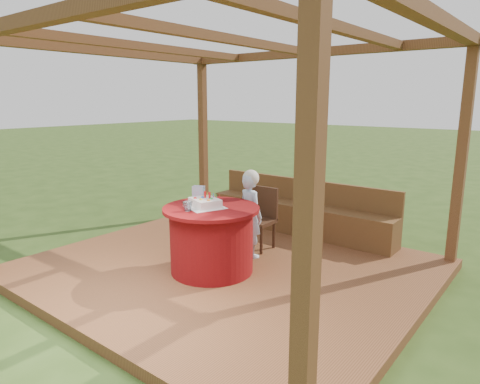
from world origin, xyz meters
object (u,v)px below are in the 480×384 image
object	(u,v)px
elderly_woman	(251,212)
gift_bag	(199,194)
bench	(299,215)
birthday_cake	(205,203)
chair	(261,216)
drinking_glass	(188,206)
table	(212,239)

from	to	relation	value
elderly_woman	gift_bag	bearing A→B (deg)	-120.96
bench	birthday_cake	size ratio (longest dim) A/B	5.95
gift_bag	bench	bearing A→B (deg)	57.78
chair	elderly_woman	world-z (taller)	elderly_woman
bench	elderly_woman	bearing A→B (deg)	-88.75
gift_bag	drinking_glass	xyz separation A→B (m)	(0.20, -0.39, -0.05)
table	birthday_cake	distance (m)	0.44
elderly_woman	drinking_glass	size ratio (longest dim) A/B	9.96
elderly_woman	drinking_glass	distance (m)	1.02
table	chair	xyz separation A→B (m)	(-0.02, 1.04, 0.05)
table	chair	world-z (taller)	chair
table	elderly_woman	xyz separation A→B (m)	(0.06, 0.69, 0.19)
table	birthday_cake	world-z (taller)	birthday_cake
bench	chair	xyz separation A→B (m)	(-0.06, -0.93, 0.18)
chair	elderly_woman	distance (m)	0.39
elderly_woman	bench	bearing A→B (deg)	91.25
bench	chair	bearing A→B (deg)	-93.42
drinking_glass	bench	bearing A→B (deg)	86.90
bench	elderly_woman	distance (m)	1.32
elderly_woman	table	bearing A→B (deg)	-94.91
table	gift_bag	size ratio (longest dim) A/B	5.71
birthday_cake	drinking_glass	world-z (taller)	birthday_cake
gift_bag	drinking_glass	bearing A→B (deg)	-85.16
elderly_woman	drinking_glass	bearing A→B (deg)	-98.75
table	chair	distance (m)	1.04
gift_bag	drinking_glass	world-z (taller)	gift_bag
table	chair	size ratio (longest dim) A/B	1.35
drinking_glass	elderly_woman	bearing A→B (deg)	81.25
gift_bag	elderly_woman	bearing A→B (deg)	36.66
chair	gift_bag	world-z (taller)	gift_bag
bench	table	bearing A→B (deg)	-90.91
chair	drinking_glass	distance (m)	1.39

